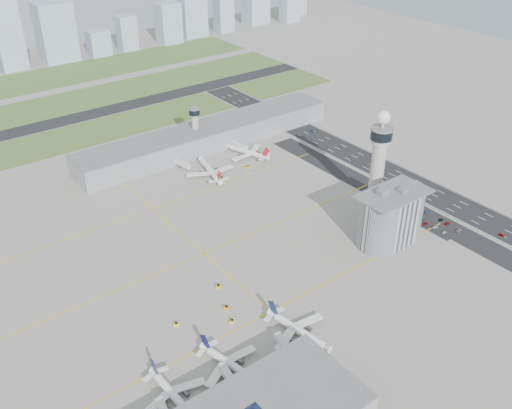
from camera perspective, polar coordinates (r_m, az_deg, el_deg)
ground at (r=318.57m, az=3.82°, el=-4.90°), size 1000.00×1000.00×0.00m
grass_strip_0 at (r=481.98m, az=-15.85°, el=7.01°), size 480.00×50.00×0.08m
grass_strip_1 at (r=548.25m, az=-18.98°, el=9.40°), size 480.00×60.00×0.08m
grass_strip_2 at (r=621.13m, az=-21.61°, el=11.36°), size 480.00×70.00×0.08m
runway at (r=514.36m, az=-17.49°, el=8.27°), size 480.00×22.00×0.10m
highway at (r=392.88m, az=16.69°, el=1.24°), size 28.00×500.00×0.10m
barrier_left at (r=382.49m, az=15.41°, el=0.70°), size 0.60×500.00×1.20m
barrier_right at (r=402.98m, az=17.93°, el=1.90°), size 0.60×500.00×1.20m
landside_road at (r=369.94m, az=15.51°, el=-0.52°), size 18.00×260.00×0.08m
parking_lot at (r=362.72m, az=16.76°, el=-1.40°), size 20.00×44.00×0.10m
taxiway_line_h_0 at (r=280.42m, az=1.53°, el=-10.67°), size 260.00×0.60×0.01m
taxiway_line_h_1 at (r=318.99m, az=-5.21°, el=-4.91°), size 260.00×0.60×0.01m
taxiway_line_h_2 at (r=363.42m, az=-10.32°, el=-0.43°), size 260.00×0.60×0.01m
taxiway_line_v at (r=318.99m, az=-5.21°, el=-4.91°), size 0.60×260.00×0.01m
control_tower at (r=350.47m, az=12.18°, el=4.66°), size 14.00×14.00×64.50m
secondary_tower at (r=431.73m, az=-6.11°, el=7.95°), size 8.60×8.60×31.90m
admin_building at (r=329.65m, az=13.31°, el=-1.21°), size 42.00×24.00×33.50m
terminal_pier at (r=439.25m, az=-4.78°, el=6.88°), size 210.00×32.00×15.80m
airplane_near_a at (r=241.63m, az=-8.24°, el=-18.10°), size 30.58×35.67×9.76m
airplane_near_b at (r=250.66m, az=-2.50°, el=-15.40°), size 36.90×40.90×9.86m
airplane_near_c at (r=265.54m, az=4.38°, el=-12.12°), size 37.45×42.06×10.46m
airplane_far_a at (r=396.87m, az=-4.66°, el=3.79°), size 43.27×47.92×11.53m
airplane_far_b at (r=422.11m, az=-0.97°, el=5.59°), size 43.90×47.69×11.00m
jet_bridge_near_1 at (r=242.73m, az=-2.04°, el=-18.13°), size 5.39×14.31×5.70m
jet_bridge_near_2 at (r=255.31m, az=3.65°, el=-15.03°), size 5.39×14.31×5.70m
jet_bridge_far_0 at (r=411.60m, az=-7.98°, el=4.17°), size 5.39×14.31×5.70m
jet_bridge_far_1 at (r=435.15m, az=-2.27°, el=6.00°), size 5.39×14.31×5.70m
tug_0 at (r=275.31m, az=-7.97°, el=-11.75°), size 3.35×2.88×1.64m
tug_1 at (r=274.50m, az=-2.40°, el=-11.55°), size 3.60×3.45×1.73m
tug_2 at (r=281.69m, az=-2.97°, el=-10.24°), size 3.56×3.66×1.76m
tug_3 at (r=294.38m, az=-3.78°, el=-8.14°), size 3.72×3.31×1.79m
tug_4 at (r=391.57m, az=-3.43°, el=2.66°), size 2.83×3.79×2.05m
tug_5 at (r=406.02m, az=-0.82°, el=3.78°), size 3.41×3.55×1.71m
car_lot_0 at (r=352.04m, az=18.31°, el=-2.65°), size 3.24×1.34×1.10m
car_lot_1 at (r=355.03m, az=17.50°, el=-2.18°), size 4.07×1.77×1.30m
car_lot_2 at (r=356.87m, az=16.60°, el=-1.85°), size 4.09×2.23×1.09m
car_lot_3 at (r=359.49m, az=16.11°, el=-1.50°), size 4.14×2.24×1.14m
car_lot_4 at (r=363.00m, az=14.93°, el=-0.98°), size 3.32×1.40×1.12m
car_lot_5 at (r=367.77m, az=14.00°, el=-0.39°), size 3.29×1.15×1.08m
car_lot_6 at (r=356.65m, az=19.64°, el=-2.43°), size 4.79×2.52×1.29m
car_lot_7 at (r=360.99m, az=18.60°, el=-1.81°), size 4.18×2.21×1.15m
car_lot_8 at (r=363.66m, az=18.01°, el=-1.44°), size 3.40×1.40×1.15m
car_lot_9 at (r=368.59m, az=16.76°, el=-0.76°), size 3.57×1.65×1.13m
car_lot_10 at (r=371.32m, az=15.72°, el=-0.32°), size 4.85×2.80×1.27m
car_lot_11 at (r=373.06m, az=15.27°, el=-0.11°), size 3.83×1.56×1.11m
car_hw_0 at (r=361.34m, az=23.33°, el=-2.80°), size 1.50×3.66×1.24m
car_hw_1 at (r=412.79m, az=12.55°, el=3.44°), size 1.67×3.95×1.27m
car_hw_2 at (r=466.90m, az=5.62°, el=7.36°), size 2.15×4.14×1.12m
car_hw_4 at (r=503.01m, az=-0.39°, el=9.29°), size 1.96×3.76×1.22m
skyline_bldg_8 at (r=658.73m, az=-23.71°, el=15.80°), size 26.33×21.06×83.39m
skyline_bldg_9 at (r=675.08m, az=-19.42°, el=15.99°), size 36.96×29.57×62.11m
skyline_bldg_10 at (r=685.50m, az=-15.46°, el=15.31°), size 23.01×18.41×27.75m
skyline_bldg_11 at (r=697.15m, az=-12.80°, el=16.38°), size 20.22×16.18×38.97m
skyline_bldg_12 at (r=717.88m, az=-8.73°, el=17.50°), size 26.14×20.92×46.89m
skyline_bldg_13 at (r=743.38m, az=-6.55°, el=19.46°), size 32.26×25.81×81.20m
skyline_bldg_14 at (r=761.75m, az=-3.29°, el=19.39°), size 21.59×17.28×68.75m
skyline_bldg_17 at (r=859.82m, az=4.11°, el=19.75°), size 22.64×18.11×41.06m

